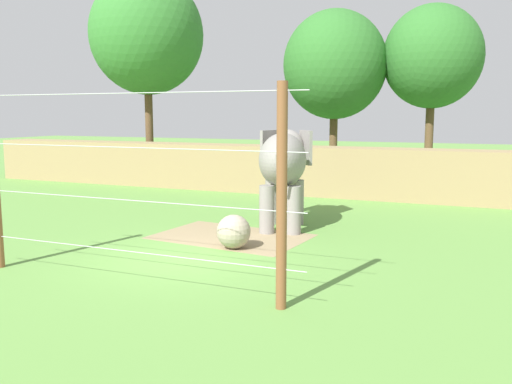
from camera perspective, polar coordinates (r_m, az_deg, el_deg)
name	(u,v)px	position (r m, az deg, el deg)	size (l,w,h in m)	color
ground_plane	(179,259)	(13.85, -8.05, -7.00)	(120.00, 120.00, 0.00)	#609342
dirt_patch	(231,236)	(16.19, -2.66, -4.69)	(4.41, 2.96, 0.01)	#937F5B
embankment_wall	(317,171)	(24.56, 6.39, 2.24)	(36.00, 1.80, 2.16)	#997F56
elephant	(284,163)	(17.33, 2.92, 3.02)	(2.22, 4.08, 3.10)	gray
enrichment_ball	(234,232)	(14.68, -2.36, -4.19)	(0.93, 0.93, 0.93)	gray
cable_fence	(121,187)	(11.58, -14.05, 0.50)	(8.12, 0.20, 4.20)	brown
water_tub	(280,201)	(21.49, 2.51, -0.99)	(1.10, 1.10, 0.35)	slate
tree_far_left	(147,35)	(31.92, -11.42, 15.89)	(6.29, 6.29, 11.29)	brown
tree_left_of_centre	(433,57)	(30.86, 18.08, 13.34)	(5.16, 5.16, 9.32)	brown
tree_behind_wall	(335,65)	(30.53, 8.29, 13.08)	(5.60, 5.60, 9.21)	brown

